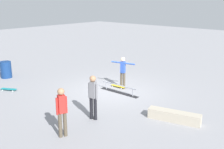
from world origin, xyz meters
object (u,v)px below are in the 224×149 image
object	(u,v)px
skate_ledge	(174,116)
loose_skateboard_teal	(9,89)
bystander_red_shirt	(62,110)
trash_bin	(6,70)
grind_rail	(119,89)
skateboard_main	(118,86)
skater_main	(123,70)
bystander_grey_shirt	(93,95)

from	to	relation	value
skate_ledge	loose_skateboard_teal	xyz separation A→B (m)	(7.71, 2.27, -0.12)
bystander_red_shirt	trash_bin	size ratio (longest dim) A/B	1.78
grind_rail	skateboard_main	size ratio (longest dim) A/B	2.69
skate_ledge	skateboard_main	world-z (taller)	skate_ledge
skater_main	skateboard_main	distance (m)	0.87
grind_rail	bystander_grey_shirt	distance (m)	3.21
skate_ledge	skater_main	xyz separation A→B (m)	(3.81, -1.70, 0.72)
bystander_red_shirt	loose_skateboard_teal	size ratio (longest dim) A/B	2.07
grind_rail	skater_main	bearing A→B (deg)	-65.71
grind_rail	skater_main	world-z (taller)	skater_main
skateboard_main	bystander_red_shirt	xyz separation A→B (m)	(-1.92, 5.02, 0.86)
skateboard_main	trash_bin	distance (m)	6.55
skateboard_main	trash_bin	world-z (taller)	trash_bin
skater_main	bystander_red_shirt	distance (m)	5.38
bystander_red_shirt	loose_skateboard_teal	distance (m)	5.77
loose_skateboard_teal	trash_bin	size ratio (longest dim) A/B	0.86
loose_skateboard_teal	skateboard_main	bearing A→B (deg)	16.71
skater_main	grind_rail	bearing A→B (deg)	-76.98
skater_main	trash_bin	bearing A→B (deg)	-166.92
bystander_grey_shirt	loose_skateboard_teal	bearing A→B (deg)	169.87
grind_rail	bystander_red_shirt	xyz separation A→B (m)	(-1.39, 4.45, 0.76)
bystander_red_shirt	bystander_grey_shirt	size ratio (longest dim) A/B	0.98
grind_rail	loose_skateboard_teal	size ratio (longest dim) A/B	2.74
grind_rail	skater_main	size ratio (longest dim) A/B	1.39
skate_ledge	skateboard_main	xyz separation A→B (m)	(4.03, -1.62, -0.12)
skateboard_main	bystander_red_shirt	bearing A→B (deg)	-72.12
skater_main	loose_skateboard_teal	world-z (taller)	skater_main
skater_main	skateboard_main	world-z (taller)	skater_main
loose_skateboard_teal	trash_bin	bearing A→B (deg)	124.43
grind_rail	skate_ledge	bearing A→B (deg)	162.21
skater_main	trash_bin	world-z (taller)	skater_main
skate_ledge	grind_rail	bearing A→B (deg)	-16.67
loose_skateboard_teal	skate_ledge	bearing A→B (deg)	-13.47
bystander_red_shirt	grind_rail	bearing A→B (deg)	37.93
skater_main	skateboard_main	xyz separation A→B (m)	(0.22, 0.09, -0.84)
skate_ledge	loose_skateboard_teal	world-z (taller)	skate_ledge
skater_main	skate_ledge	bearing A→B (deg)	-36.45
skater_main	bystander_grey_shirt	world-z (taller)	bystander_grey_shirt
skate_ledge	trash_bin	xyz separation A→B (m)	(9.93, 1.21, 0.27)
grind_rail	bystander_red_shirt	bearing A→B (deg)	106.18
bystander_red_shirt	trash_bin	distance (m)	8.13
bystander_red_shirt	bystander_grey_shirt	distance (m)	1.59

